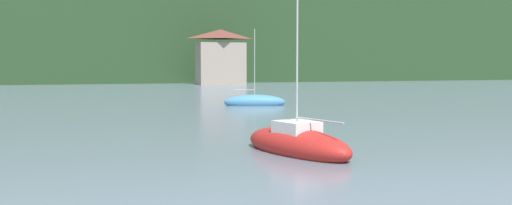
# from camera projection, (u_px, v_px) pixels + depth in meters

# --- Properties ---
(wooded_hillside) EXTENTS (352.00, 68.74, 34.76)m
(wooded_hillside) POSITION_uv_depth(u_px,v_px,m) (12.00, 42.00, 110.87)
(wooded_hillside) COLOR #264223
(wooded_hillside) RESTS_ON ground_plane
(shore_building_central) EXTENTS (6.76, 3.88, 7.64)m
(shore_building_central) POSITION_uv_depth(u_px,v_px,m) (221.00, 58.00, 77.94)
(shore_building_central) COLOR gray
(shore_building_central) RESTS_ON ground_plane
(sailboat_far_5) EXTENTS (4.31, 2.36, 5.43)m
(sailboat_far_5) POSITION_uv_depth(u_px,v_px,m) (255.00, 102.00, 37.83)
(sailboat_far_5) COLOR teal
(sailboat_far_5) RESTS_ON ground_plane
(sailboat_mid_7) EXTENTS (2.74, 4.99, 5.61)m
(sailboat_mid_7) POSITION_uv_depth(u_px,v_px,m) (297.00, 144.00, 17.43)
(sailboat_mid_7) COLOR red
(sailboat_mid_7) RESTS_ON ground_plane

